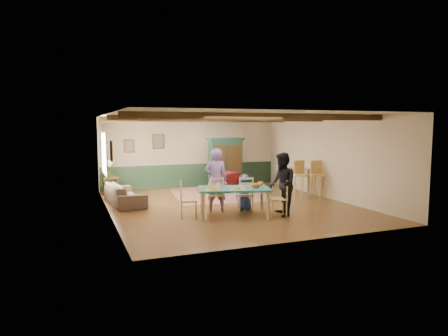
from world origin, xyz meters
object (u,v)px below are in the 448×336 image
object	(u,v)px
dining_chair_end_right	(278,198)
person_woman	(282,184)
dining_table	(234,203)
dining_chair_end_left	(189,199)
cat	(256,185)
end_table	(111,186)
armoire	(225,163)
table_lamp	(110,169)
bar_stool_right	(319,179)
person_child	(245,192)
sofa	(125,194)
dining_chair_far_right	(245,194)
armchair	(225,182)
bar_stool_left	(303,180)
counter_table	(298,182)
dining_chair_far_left	(216,194)
person_man	(216,180)

from	to	relation	value
dining_chair_end_right	person_woman	bearing A→B (deg)	90.00
dining_table	dining_chair_end_left	size ratio (longest dim) A/B	1.89
cat	end_table	distance (m)	5.78
armoire	cat	bearing A→B (deg)	-102.47
table_lamp	bar_stool_right	xyz separation A→B (m)	(6.40, -2.97, -0.30)
person_child	cat	bearing A→B (deg)	99.46
armoire	sofa	xyz separation A→B (m)	(-4.08, -2.01, -0.65)
dining_chair_far_right	table_lamp	world-z (taller)	table_lamp
bar_stool_right	dining_table	bearing A→B (deg)	-155.19
person_child	armoire	bearing A→B (deg)	-88.30
armchair	table_lamp	world-z (taller)	table_lamp
sofa	end_table	bearing A→B (deg)	2.16
dining_table	bar_stool_left	world-z (taller)	bar_stool_left
armoire	bar_stool_right	size ratio (longest dim) A/B	1.56
dining_chair_end_left	cat	world-z (taller)	dining_chair_end_left
dining_chair_end_left	cat	xyz separation A→B (m)	(1.65, -0.57, 0.37)
person_woman	sofa	xyz separation A→B (m)	(-3.68, 3.09, -0.53)
cat	dining_table	bearing A→B (deg)	169.70
armchair	bar_stool_right	size ratio (longest dim) A/B	0.64
armchair	counter_table	distance (m)	2.67
dining_chair_end_right	bar_stool_left	bearing A→B (deg)	149.79
dining_chair_far_left	person_woman	distance (m)	1.88
dining_chair_far_left	armoire	size ratio (longest dim) A/B	0.50
dining_table	table_lamp	xyz separation A→B (m)	(-2.69, 4.53, 0.54)
person_man	armoire	bearing A→B (deg)	-99.40
person_woman	dining_chair_far_left	bearing A→B (deg)	-113.57
person_man	bar_stool_right	world-z (taller)	person_man
dining_table	bar_stool_left	xyz separation A→B (m)	(3.09, 1.58, 0.25)
dining_chair_far_right	sofa	size ratio (longest dim) A/B	0.45
armchair	dining_chair_far_left	bearing A→B (deg)	36.36
dining_chair_end_right	person_woman	xyz separation A→B (m)	(0.10, -0.03, 0.36)
dining_chair_end_left	person_woman	size ratio (longest dim) A/B	0.58
dining_table	dining_chair_far_left	world-z (taller)	dining_chair_far_left
sofa	counter_table	distance (m)	5.77
dining_chair_far_right	bar_stool_right	size ratio (longest dim) A/B	0.79
dining_table	counter_table	world-z (taller)	counter_table
dining_chair_far_left	armoire	bearing A→B (deg)	-99.22
person_man	bar_stool_right	size ratio (longest dim) A/B	1.43
person_child	sofa	bearing A→B (deg)	-18.33
dining_chair_far_right	person_man	distance (m)	0.91
end_table	table_lamp	xyz separation A→B (m)	(0.00, 0.00, 0.61)
sofa	bar_stool_left	distance (m)	5.67
dining_chair_end_left	person_man	bearing A→B (deg)	-43.15
end_table	counter_table	size ratio (longest dim) A/B	0.55
dining_chair_far_left	end_table	bearing A→B (deg)	-40.38
counter_table	bar_stool_right	xyz separation A→B (m)	(0.42, -0.60, 0.14)
dining_chair_far_left	bar_stool_left	world-z (taller)	bar_stool_left
dining_table	dining_chair_far_left	bearing A→B (deg)	103.37
person_woman	armoire	world-z (taller)	armoire
counter_table	dining_chair_far_left	bearing A→B (deg)	-159.09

